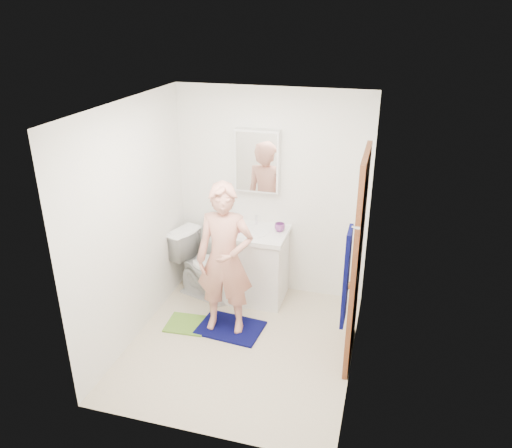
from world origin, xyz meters
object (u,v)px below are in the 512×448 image
Objects in this scene: toilet at (206,265)px; toothbrush_cup at (280,227)px; towel at (346,277)px; man at (225,260)px; soap_dispenser at (236,224)px; vanity_cabinet at (252,266)px; medicine_cabinet at (257,161)px.

toothbrush_cup is (0.83, 0.19, 0.50)m from toilet.
toilet is (-1.71, 1.37, -0.85)m from towel.
toothbrush_cup is 0.07× the size of man.
soap_dispenser is at bearing 91.58° from man.
toothbrush_cup reaches higher than vanity_cabinet.
toothbrush_cup is (0.30, -0.15, -0.70)m from medicine_cabinet.
man is at bearing 147.96° from towel.
vanity_cabinet is 4.06× the size of soap_dispenser.
soap_dispenser is at bearing -154.45° from vanity_cabinet.
towel is at bearing -55.39° from medicine_cabinet.
towel is at bearing -51.53° from vanity_cabinet.
man reaches higher than toilet.
towel is 1.97m from soap_dispenser.
toothbrush_cup is at bearing -25.99° from medicine_cabinet.
toothbrush_cup is (0.46, 0.16, -0.05)m from soap_dispenser.
toothbrush_cup is (0.30, 0.08, 0.50)m from vanity_cabinet.
vanity_cabinet is 0.54m from toilet.
soap_dispenser is 0.63m from man.
soap_dispenser is 0.12× the size of man.
toilet is at bearing 141.24° from towel.
toothbrush_cup is at bearing -59.85° from toilet.
man reaches higher than soap_dispenser.
medicine_cabinet is 5.97× the size of toothbrush_cup.
toilet is at bearing -167.68° from vanity_cabinet.
man is (-1.26, 0.79, -0.43)m from towel.
medicine_cabinet is 0.74m from soap_dispenser.
man is at bearing -82.73° from soap_dispenser.
toothbrush_cup is at bearing 119.37° from towel.
toilet is at bearing -147.14° from medicine_cabinet.
vanity_cabinet is 0.50× the size of man.
vanity_cabinet is 0.59m from toothbrush_cup.
vanity_cabinet is at bearing -60.72° from toilet.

